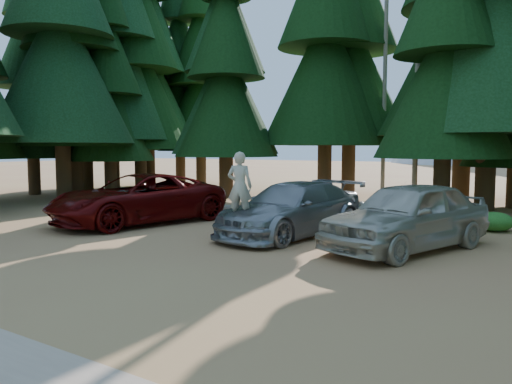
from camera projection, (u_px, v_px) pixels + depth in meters
ground at (198, 262)px, 11.17m from camera, size 160.00×160.00×0.00m
forest_belt_north at (400, 201)px, 23.71m from camera, size 36.00×7.00×22.00m
snag_front at (418, 70)px, 22.32m from camera, size 0.24×0.24×12.00m
snag_back at (384, 98)px, 24.75m from camera, size 0.20×0.20×10.00m
red_pickup at (138, 199)px, 16.76m from camera, size 3.99×6.46×1.67m
silver_minivan_center at (292, 209)px, 14.44m from camera, size 2.91×5.56×1.54m
silver_minivan_right at (407, 216)px, 12.38m from camera, size 3.56×5.45×1.73m
frisbee_player at (240, 186)px, 13.03m from camera, size 0.77×0.63×1.82m
log_left at (205, 207)px, 20.20m from camera, size 4.13×0.73×0.29m
log_mid at (459, 217)px, 17.32m from camera, size 3.26×1.56×0.28m
log_right at (401, 210)px, 18.86m from camera, size 5.51×1.71×0.36m
shrub_far_left at (125, 200)px, 21.10m from camera, size 1.15×1.15×0.63m
shrub_left at (314, 209)px, 19.23m from camera, size 0.74×0.74×0.41m
shrub_center_left at (390, 209)px, 18.00m from camera, size 1.16×1.16×0.64m
shrub_center_right at (388, 212)px, 17.66m from camera, size 1.02×1.02×0.56m
shrub_right at (359, 214)px, 17.12m from camera, size 1.02×1.02×0.56m
shrub_far_right at (495, 222)px, 15.22m from camera, size 1.07×1.07×0.59m
shrub_edge_west at (80, 195)px, 24.32m from camera, size 0.81×0.81×0.44m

